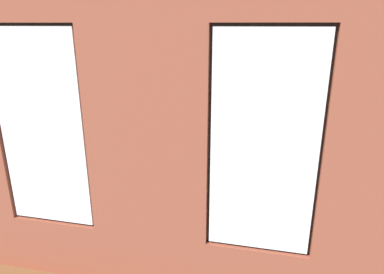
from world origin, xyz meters
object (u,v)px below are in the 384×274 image
at_px(potted_plant_between_couches, 242,219).
at_px(media_console, 64,159).
at_px(cup_ceramic, 200,156).
at_px(tv_flatscreen, 61,132).
at_px(potted_plant_corner_near_left, 339,131).
at_px(coffee_table, 200,161).
at_px(papasan_chair, 203,139).
at_px(potted_plant_foreground_right, 110,125).
at_px(table_plant_small, 220,152).
at_px(candle_jar, 193,153).
at_px(couch_by_window, 135,226).
at_px(remote_silver, 179,159).
at_px(remote_black, 204,161).
at_px(couch_left, 356,210).

bearing_deg(potted_plant_between_couches, media_console, -28.46).
relative_size(cup_ceramic, tv_flatscreen, 0.09).
bearing_deg(media_console, cup_ceramic, -176.86).
xyz_separation_m(cup_ceramic, potted_plant_corner_near_left, (-2.77, -1.53, 0.25)).
relative_size(coffee_table, papasan_chair, 1.12).
bearing_deg(potted_plant_foreground_right, potted_plant_corner_near_left, -179.46).
bearing_deg(potted_plant_between_couches, table_plant_small, -75.21).
xyz_separation_m(table_plant_small, tv_flatscreen, (3.28, 0.30, 0.30)).
relative_size(candle_jar, table_plant_small, 0.64).
relative_size(couch_by_window, candle_jar, 15.78).
height_order(table_plant_small, remote_silver, table_plant_small).
bearing_deg(potted_plant_corner_near_left, potted_plant_between_couches, 65.05).
distance_m(potted_plant_foreground_right, potted_plant_between_couches, 5.22).
relative_size(coffee_table, remote_silver, 7.70).
bearing_deg(cup_ceramic, potted_plant_corner_near_left, -151.18).
bearing_deg(remote_black, potted_plant_between_couches, 175.85).
bearing_deg(papasan_chair, potted_plant_foreground_right, -6.79).
height_order(cup_ceramic, remote_silver, cup_ceramic).
distance_m(media_console, potted_plant_foreground_right, 1.69).
relative_size(coffee_table, cup_ceramic, 12.67).
xyz_separation_m(coffee_table, remote_silver, (0.39, 0.13, 0.07)).
xyz_separation_m(couch_left, papasan_chair, (2.79, -2.39, 0.12)).
height_order(coffee_table, potted_plant_foreground_right, potted_plant_foreground_right).
xyz_separation_m(couch_left, table_plant_small, (2.25, -1.35, 0.22)).
bearing_deg(potted_plant_corner_near_left, coffee_table, 28.82).
xyz_separation_m(media_console, papasan_chair, (-2.74, -1.35, 0.22)).
distance_m(candle_jar, potted_plant_between_couches, 2.66).
height_order(couch_left, potted_plant_corner_near_left, potted_plant_corner_near_left).
bearing_deg(couch_by_window, potted_plant_corner_near_left, -129.82).
relative_size(cup_ceramic, papasan_chair, 0.09).
distance_m(cup_ceramic, remote_silver, 0.41).
bearing_deg(candle_jar, table_plant_small, -175.43).
distance_m(remote_silver, papasan_chair, 1.33).
relative_size(coffee_table, media_console, 1.33).
relative_size(couch_by_window, papasan_chair, 1.69).
height_order(couch_by_window, tv_flatscreen, tv_flatscreen).
bearing_deg(couch_left, remote_black, -112.52).
bearing_deg(remote_black, coffee_table, 11.18).
relative_size(remote_black, potted_plant_corner_near_left, 0.13).
relative_size(candle_jar, remote_black, 0.74).
relative_size(papasan_chair, potted_plant_foreground_right, 1.42).
relative_size(table_plant_small, potted_plant_between_couches, 0.16).
height_order(candle_jar, table_plant_small, table_plant_small).
relative_size(tv_flatscreen, potted_plant_corner_near_left, 0.91).
bearing_deg(couch_by_window, potted_plant_between_couches, -178.13).
relative_size(couch_left, remote_silver, 11.17).
bearing_deg(table_plant_small, couch_left, 148.98).
height_order(coffee_table, potted_plant_corner_near_left, potted_plant_corner_near_left).
bearing_deg(coffee_table, candle_jar, -32.58).
xyz_separation_m(couch_by_window, potted_plant_between_couches, (-1.44, -0.05, 0.29)).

